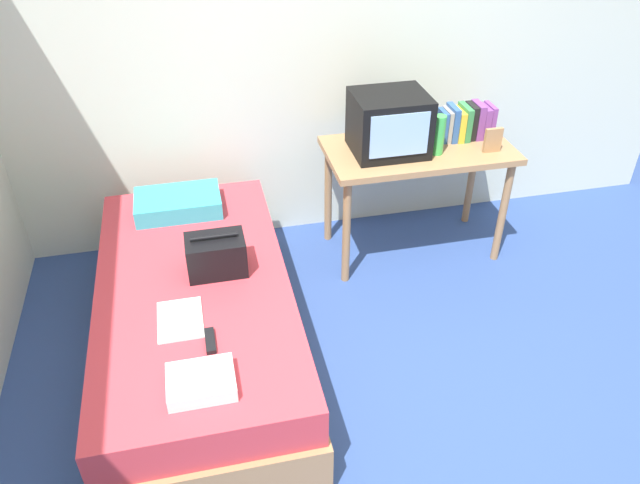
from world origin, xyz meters
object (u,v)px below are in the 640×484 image
bed (198,319)px  handbag (216,255)px  pillow (178,203)px  remote_dark (210,341)px  book_row (466,122)px  magazine (180,320)px  water_bottle (439,135)px  picture_frame (493,140)px  folded_towel (201,382)px  tv (389,123)px  desk (418,162)px

bed → handbag: (0.14, 0.06, 0.36)m
pillow → handbag: 0.66m
bed → handbag: size_ratio=6.67×
bed → handbag: handbag is taller
bed → remote_dark: bearing=-83.3°
book_row → magazine: 2.17m
bed → pillow: pillow is taller
water_bottle → book_row: water_bottle is taller
picture_frame → water_bottle: bearing=171.1°
folded_towel → handbag: bearing=80.1°
tv → remote_dark: size_ratio=2.82×
book_row → handbag: (-1.65, -0.71, -0.26)m
bed → water_bottle: 1.77m
desk → magazine: size_ratio=4.00×
tv → magazine: tv is taller
handbag → magazine: (-0.21, -0.34, -0.10)m
tv → book_row: tv is taller
pillow → picture_frame: bearing=-4.4°
tv → remote_dark: bearing=-135.6°
water_bottle → picture_frame: size_ratio=1.59×
folded_towel → book_row: bearing=39.9°
handbag → remote_dark: size_ratio=1.92×
bed → picture_frame: (1.87, 0.55, 0.59)m
picture_frame → folded_towel: picture_frame is taller
tv → magazine: size_ratio=1.52×
water_bottle → remote_dark: (-1.48, -1.07, -0.36)m
handbag → tv: bearing=30.1°
water_bottle → remote_dark: size_ratio=1.57×
water_bottle → pillow: size_ratio=0.49×
pillow → handbag: handbag is taller
water_bottle → magazine: 1.88m
desk → remote_dark: bearing=-140.2°
tv → magazine: (-1.33, -0.99, -0.43)m
tv → water_bottle: tv is taller
water_bottle → folded_towel: bearing=-139.1°
desk → book_row: 0.39m
tv → pillow: bearing=-179.7°
bed → tv: 1.60m
remote_dark → handbag: bearing=81.2°
pillow → handbag: bearing=-74.8°
picture_frame → pillow: (-1.91, 0.15, -0.28)m
desk → magazine: 1.83m
desk → book_row: size_ratio=3.36×
water_bottle → pillow: (-1.57, 0.09, -0.32)m
bed → handbag: 0.39m
book_row → magazine: (-1.86, -1.06, -0.35)m
magazine → pillow: bearing=88.0°
desk → picture_frame: picture_frame is taller
desk → handbag: size_ratio=3.87×
pillow → remote_dark: size_ratio=3.20×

